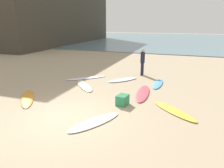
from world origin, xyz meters
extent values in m
plane|color=tan|center=(0.00, 0.00, 0.00)|extent=(120.00, 120.00, 0.00)
cube|color=slate|center=(0.00, 36.55, 0.04)|extent=(120.00, 40.00, 0.08)
cube|color=#3D382D|center=(-23.59, 23.67, 6.54)|extent=(22.81, 25.06, 13.08)
ellipsoid|color=#EDE8CC|center=(-1.06, 3.72, 0.04)|extent=(1.93, 2.06, 0.08)
ellipsoid|color=orange|center=(-2.64, 1.12, 0.03)|extent=(1.93, 2.25, 0.07)
ellipsoid|color=silver|center=(1.20, 0.02, 0.03)|extent=(1.55, 2.22, 0.06)
ellipsoid|color=#D8515E|center=(2.19, 3.56, 0.04)|extent=(0.80, 2.62, 0.08)
ellipsoid|color=yellow|center=(3.74, 1.89, 0.04)|extent=(2.00, 1.89, 0.08)
ellipsoid|color=#55A0DE|center=(2.66, 5.43, 0.04)|extent=(0.52, 2.07, 0.08)
ellipsoid|color=white|center=(-1.68, 5.21, 0.03)|extent=(2.24, 2.09, 0.06)
ellipsoid|color=white|center=(0.58, 5.53, 0.04)|extent=(1.71, 1.88, 0.08)
cylinder|color=#191E33|center=(1.39, 7.09, 0.41)|extent=(0.14, 0.14, 0.83)
cylinder|color=#191E33|center=(1.41, 7.29, 0.41)|extent=(0.14, 0.14, 0.83)
cylinder|color=#191E33|center=(1.40, 7.19, 1.17)|extent=(0.31, 0.31, 0.69)
sphere|color=tan|center=(1.40, 7.19, 1.63)|extent=(0.22, 0.22, 0.22)
cube|color=#287F51|center=(1.65, 1.89, 0.22)|extent=(0.49, 0.59, 0.44)
camera|label=1|loc=(3.94, -5.93, 3.39)|focal=33.21mm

